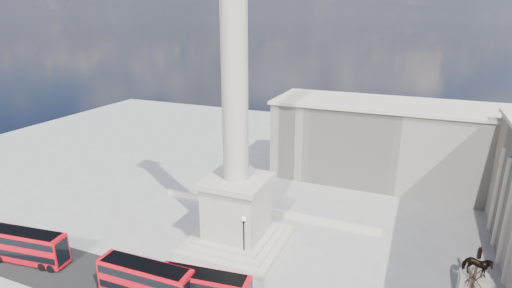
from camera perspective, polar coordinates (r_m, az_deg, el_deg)
The scene contains 9 objects.
ground at distance 58.94m, azimuth -4.85°, elevation -16.41°, with size 180.00×180.00×0.00m, color #9A9792.
nelsons_column at distance 56.96m, azimuth -2.87°, elevation -2.96°, with size 14.00×14.00×49.85m.
balustrade_wall at distance 71.20m, azimuth 1.15°, elevation -9.42°, with size 40.00×0.60×1.10m, color beige.
building_northeast at distance 86.63m, azimuth 19.65°, elevation 0.08°, with size 51.00×17.00×16.60m.
red_bus_a at distance 52.51m, azimuth -15.41°, elevation -18.40°, with size 12.25×3.13×4.94m.
red_bus_e at distance 65.61m, azimuth -29.86°, elevation -12.55°, with size 12.13×4.19×4.82m.
victorian_lamp at distance 56.26m, azimuth -1.75°, elevation -13.03°, with size 0.62×0.62×7.21m.
equestrian_statue at distance 55.80m, azimuth 28.58°, elevation -17.44°, with size 3.92×2.94×8.18m.
bare_tree_mid at distance 52.69m, azimuth 28.77°, elevation -16.20°, with size 1.84×1.84×6.97m.
Camera 1 is at (23.22, -43.00, 32.96)m, focal length 28.00 mm.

